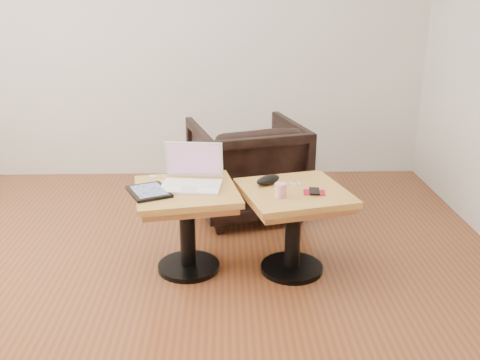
{
  "coord_description": "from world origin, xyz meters",
  "views": [
    {
      "loc": [
        0.46,
        -2.55,
        1.63
      ],
      "look_at": [
        0.54,
        0.4,
        0.58
      ],
      "focal_mm": 40.0,
      "sensor_mm": 36.0,
      "label": 1
    }
  ],
  "objects_px": {
    "side_table_left": "(187,209)",
    "striped_cup": "(280,190)",
    "side_table_right": "(294,211)",
    "armchair": "(247,168)",
    "laptop": "(192,178)"
  },
  "relations": [
    {
      "from": "laptop",
      "to": "striped_cup",
      "type": "distance_m",
      "value": 0.55
    },
    {
      "from": "side_table_left",
      "to": "side_table_right",
      "type": "xyz_separation_m",
      "value": [
        0.64,
        -0.04,
        0.0
      ]
    },
    {
      "from": "laptop",
      "to": "armchair",
      "type": "relative_size",
      "value": 0.47
    },
    {
      "from": "laptop",
      "to": "armchair",
      "type": "bearing_deg",
      "value": 72.79
    },
    {
      "from": "side_table_right",
      "to": "armchair",
      "type": "height_order",
      "value": "armchair"
    },
    {
      "from": "laptop",
      "to": "striped_cup",
      "type": "height_order",
      "value": "laptop"
    },
    {
      "from": "side_table_right",
      "to": "striped_cup",
      "type": "height_order",
      "value": "striped_cup"
    },
    {
      "from": "side_table_right",
      "to": "striped_cup",
      "type": "distance_m",
      "value": 0.23
    },
    {
      "from": "striped_cup",
      "to": "laptop",
      "type": "bearing_deg",
      "value": 158.12
    },
    {
      "from": "laptop",
      "to": "armchair",
      "type": "xyz_separation_m",
      "value": [
        0.36,
        0.84,
        -0.22
      ]
    },
    {
      "from": "side_table_left",
      "to": "striped_cup",
      "type": "xyz_separation_m",
      "value": [
        0.54,
        -0.15,
        0.17
      ]
    },
    {
      "from": "laptop",
      "to": "striped_cup",
      "type": "bearing_deg",
      "value": -15.96
    },
    {
      "from": "side_table_right",
      "to": "laptop",
      "type": "height_order",
      "value": "laptop"
    },
    {
      "from": "laptop",
      "to": "striped_cup",
      "type": "relative_size",
      "value": 4.57
    },
    {
      "from": "side_table_left",
      "to": "striped_cup",
      "type": "relative_size",
      "value": 8.23
    }
  ]
}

